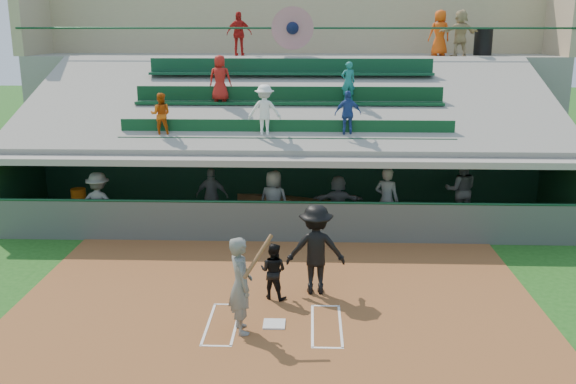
{
  "coord_description": "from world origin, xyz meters",
  "views": [
    {
      "loc": [
        0.68,
        -11.49,
        5.73
      ],
      "look_at": [
        0.14,
        3.5,
        1.8
      ],
      "focal_mm": 40.0,
      "sensor_mm": 36.0,
      "label": 1
    }
  ],
  "objects_px": {
    "catcher": "(273,271)",
    "trash_bin": "(483,42)",
    "white_table": "(81,214)",
    "batter_at_plate": "(241,285)",
    "water_cooler": "(79,196)",
    "home_plate": "(274,324)"
  },
  "relations": [
    {
      "from": "catcher",
      "to": "trash_bin",
      "type": "distance_m",
      "value": 14.76
    },
    {
      "from": "batter_at_plate",
      "to": "white_table",
      "type": "relative_size",
      "value": 2.75
    },
    {
      "from": "catcher",
      "to": "trash_bin",
      "type": "relative_size",
      "value": 1.23
    },
    {
      "from": "batter_at_plate",
      "to": "white_table",
      "type": "bearing_deg",
      "value": 129.55
    },
    {
      "from": "batter_at_plate",
      "to": "white_table",
      "type": "xyz_separation_m",
      "value": [
        -5.43,
        6.57,
        -0.62
      ]
    },
    {
      "from": "batter_at_plate",
      "to": "trash_bin",
      "type": "height_order",
      "value": "trash_bin"
    },
    {
      "from": "catcher",
      "to": "water_cooler",
      "type": "distance_m",
      "value": 7.86
    },
    {
      "from": "trash_bin",
      "to": "white_table",
      "type": "bearing_deg",
      "value": -151.69
    },
    {
      "from": "catcher",
      "to": "trash_bin",
      "type": "xyz_separation_m",
      "value": [
        7.2,
        12.09,
        4.47
      ]
    },
    {
      "from": "batter_at_plate",
      "to": "catcher",
      "type": "height_order",
      "value": "batter_at_plate"
    },
    {
      "from": "white_table",
      "to": "water_cooler",
      "type": "xyz_separation_m",
      "value": [
        -0.05,
        0.07,
        0.53
      ]
    },
    {
      "from": "home_plate",
      "to": "water_cooler",
      "type": "relative_size",
      "value": 1.01
    },
    {
      "from": "white_table",
      "to": "trash_bin",
      "type": "relative_size",
      "value": 0.71
    },
    {
      "from": "water_cooler",
      "to": "trash_bin",
      "type": "distance_m",
      "value": 15.53
    },
    {
      "from": "trash_bin",
      "to": "catcher",
      "type": "bearing_deg",
      "value": -120.76
    },
    {
      "from": "batter_at_plate",
      "to": "catcher",
      "type": "relative_size",
      "value": 1.59
    },
    {
      "from": "white_table",
      "to": "home_plate",
      "type": "bearing_deg",
      "value": -63.17
    },
    {
      "from": "home_plate",
      "to": "water_cooler",
      "type": "xyz_separation_m",
      "value": [
        -6.09,
        6.35,
        0.84
      ]
    },
    {
      "from": "catcher",
      "to": "white_table",
      "type": "height_order",
      "value": "catcher"
    },
    {
      "from": "home_plate",
      "to": "catcher",
      "type": "bearing_deg",
      "value": 94.07
    },
    {
      "from": "home_plate",
      "to": "white_table",
      "type": "distance_m",
      "value": 8.72
    },
    {
      "from": "water_cooler",
      "to": "catcher",
      "type": "bearing_deg",
      "value": -40.22
    }
  ]
}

